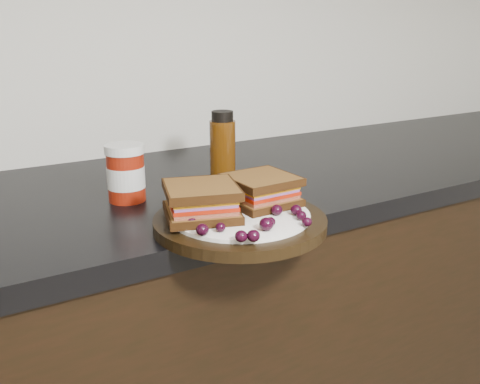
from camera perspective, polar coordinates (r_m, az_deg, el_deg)
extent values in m
cube|color=black|center=(1.34, -3.09, -18.29)|extent=(3.96, 0.58, 0.86)
cube|color=black|center=(1.14, -3.46, 0.38)|extent=(3.98, 0.60, 0.04)
cylinder|color=black|center=(0.87, 0.00, -3.22)|extent=(0.28, 0.28, 0.02)
ellipsoid|color=black|center=(0.77, -4.04, -4.03)|extent=(0.02, 0.02, 0.02)
ellipsoid|color=black|center=(0.78, -2.10, -3.77)|extent=(0.02, 0.02, 0.01)
ellipsoid|color=black|center=(0.75, 0.13, -4.75)|extent=(0.02, 0.02, 0.02)
ellipsoid|color=black|center=(0.75, 1.45, -4.70)|extent=(0.02, 0.02, 0.02)
ellipsoid|color=black|center=(0.79, 2.83, -3.45)|extent=(0.02, 0.02, 0.02)
ellipsoid|color=black|center=(0.80, 3.27, -3.20)|extent=(0.02, 0.02, 0.01)
ellipsoid|color=black|center=(0.81, 7.14, -3.18)|extent=(0.02, 0.02, 0.01)
ellipsoid|color=black|center=(0.83, 6.55, -2.51)|extent=(0.02, 0.02, 0.02)
ellipsoid|color=black|center=(0.85, 6.01, -1.92)|extent=(0.02, 0.02, 0.02)
ellipsoid|color=black|center=(0.85, 3.94, -1.92)|extent=(0.02, 0.02, 0.02)
ellipsoid|color=black|center=(0.91, 4.52, -0.57)|extent=(0.02, 0.02, 0.02)
ellipsoid|color=black|center=(0.91, 3.42, -0.72)|extent=(0.02, 0.02, 0.02)
ellipsoid|color=black|center=(0.92, 2.63, -0.31)|extent=(0.02, 0.02, 0.02)
ellipsoid|color=black|center=(0.89, -5.10, -1.19)|extent=(0.02, 0.02, 0.02)
ellipsoid|color=black|center=(0.86, -4.86, -1.88)|extent=(0.02, 0.02, 0.01)
ellipsoid|color=black|center=(0.83, -4.20, -2.30)|extent=(0.02, 0.02, 0.02)
ellipsoid|color=black|center=(0.80, -5.21, -3.17)|extent=(0.02, 0.02, 0.02)
ellipsoid|color=black|center=(0.88, -4.50, -1.37)|extent=(0.02, 0.02, 0.02)
ellipsoid|color=black|center=(0.84, -4.93, -2.14)|extent=(0.02, 0.02, 0.02)
ellipsoid|color=black|center=(0.83, -5.38, -2.45)|extent=(0.02, 0.02, 0.02)
cylinder|color=maroon|center=(1.01, -12.08, 2.02)|extent=(0.09, 0.09, 0.11)
cylinder|color=#452306|center=(1.10, -1.87, 4.84)|extent=(0.06, 0.06, 0.15)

